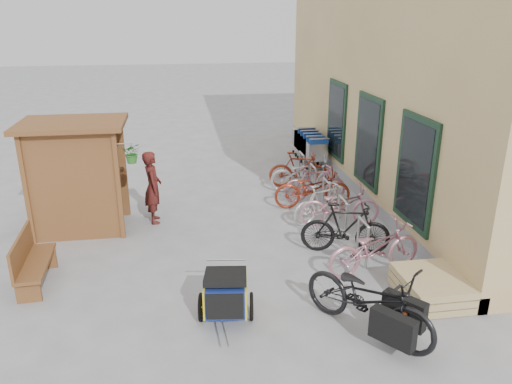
{
  "coord_description": "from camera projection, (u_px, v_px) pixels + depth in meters",
  "views": [
    {
      "loc": [
        -1.01,
        -8.12,
        4.51
      ],
      "look_at": [
        0.5,
        1.5,
        1.0
      ],
      "focal_mm": 35.0,
      "sensor_mm": 36.0,
      "label": 1
    }
  ],
  "objects": [
    {
      "name": "kiosk",
      "position": [
        72.0,
        161.0,
        10.52
      ],
      "size": [
        2.49,
        1.65,
        2.4
      ],
      "color": "brown",
      "rests_on": "ground"
    },
    {
      "name": "building",
      "position": [
        462.0,
        53.0,
        13.16
      ],
      "size": [
        6.07,
        13.0,
        7.0
      ],
      "color": "#D4BA7A",
      "rests_on": "ground"
    },
    {
      "name": "bike_6",
      "position": [
        306.0,
        175.0,
        13.1
      ],
      "size": [
        1.94,
        1.09,
        0.97
      ],
      "primitive_type": "imported",
      "rotation": [
        0.0,
        0.0,
        1.31
      ],
      "color": "#ABACB0",
      "rests_on": "ground"
    },
    {
      "name": "bench",
      "position": [
        30.0,
        260.0,
        8.62
      ],
      "size": [
        0.52,
        1.5,
        0.93
      ],
      "rotation": [
        0.0,
        0.0,
        0.05
      ],
      "color": "brown",
      "rests_on": "ground"
    },
    {
      "name": "child_trailer",
      "position": [
        226.0,
        292.0,
        7.65
      ],
      "size": [
        0.89,
        1.46,
        0.84
      ],
      "rotation": [
        0.0,
        0.0,
        -0.13
      ],
      "color": "navy",
      "rests_on": "ground"
    },
    {
      "name": "pallet_stack",
      "position": [
        431.0,
        287.0,
        8.29
      ],
      "size": [
        1.0,
        1.2,
        0.4
      ],
      "color": "tan",
      "rests_on": "ground"
    },
    {
      "name": "bike_2",
      "position": [
        340.0,
        205.0,
        11.09
      ],
      "size": [
        1.84,
        0.77,
        0.94
      ],
      "primitive_type": "imported",
      "rotation": [
        0.0,
        0.0,
        1.49
      ],
      "color": "#C37E91",
      "rests_on": "ground"
    },
    {
      "name": "bike_0",
      "position": [
        375.0,
        248.0,
        9.03
      ],
      "size": [
        1.99,
        1.06,
        1.0
      ],
      "primitive_type": "imported",
      "rotation": [
        0.0,
        0.0,
        1.79
      ],
      "color": "#C37E91",
      "rests_on": "ground"
    },
    {
      "name": "bike_3",
      "position": [
        322.0,
        203.0,
        11.25
      ],
      "size": [
        1.59,
        0.93,
        0.92
      ],
      "primitive_type": "imported",
      "rotation": [
        0.0,
        0.0,
        1.92
      ],
      "color": "silver",
      "rests_on": "ground"
    },
    {
      "name": "person_kiosk",
      "position": [
        153.0,
        187.0,
        11.16
      ],
      "size": [
        0.45,
        0.64,
        1.66
      ],
      "primitive_type": "imported",
      "rotation": [
        0.0,
        0.0,
        1.66
      ],
      "color": "maroon",
      "rests_on": "ground"
    },
    {
      "name": "cargo_bike",
      "position": [
        370.0,
        300.0,
        7.28
      ],
      "size": [
        1.91,
        2.19,
        1.14
      ],
      "rotation": [
        0.0,
        0.0,
        0.65
      ],
      "color": "black",
      "rests_on": "ground"
    },
    {
      "name": "ground",
      "position": [
        242.0,
        271.0,
        9.22
      ],
      "size": [
        80.0,
        80.0,
        0.0
      ],
      "primitive_type": "plane",
      "color": "#9C9C9F"
    },
    {
      "name": "bike_rack",
      "position": [
        326.0,
        195.0,
        11.61
      ],
      "size": [
        0.05,
        5.35,
        0.86
      ],
      "color": "#A5A8AD",
      "rests_on": "ground"
    },
    {
      "name": "bike_7",
      "position": [
        300.0,
        170.0,
        13.48
      ],
      "size": [
        1.73,
        0.85,
        1.0
      ],
      "primitive_type": "imported",
      "rotation": [
        0.0,
        0.0,
        1.33
      ],
      "color": "maroon",
      "rests_on": "ground"
    },
    {
      "name": "bike_4",
      "position": [
        313.0,
        189.0,
        12.09
      ],
      "size": [
        1.9,
        0.76,
        0.98
      ],
      "primitive_type": "imported",
      "rotation": [
        0.0,
        0.0,
        1.51
      ],
      "color": "maroon",
      "rests_on": "ground"
    },
    {
      "name": "shopping_carts",
      "position": [
        309.0,
        143.0,
        15.71
      ],
      "size": [
        0.6,
        2.38,
        1.07
      ],
      "color": "silver",
      "rests_on": "ground"
    },
    {
      "name": "bike_1",
      "position": [
        346.0,
        228.0,
        9.78
      ],
      "size": [
        1.82,
        0.93,
        1.05
      ],
      "primitive_type": "imported",
      "rotation": [
        0.0,
        0.0,
        1.31
      ],
      "color": "black",
      "rests_on": "ground"
    },
    {
      "name": "bike_5",
      "position": [
        315.0,
        184.0,
        12.46
      ],
      "size": [
        1.61,
        0.49,
        0.96
      ],
      "primitive_type": "imported",
      "rotation": [
        0.0,
        0.0,
        1.55
      ],
      "color": "#C37E91",
      "rests_on": "ground"
    }
  ]
}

